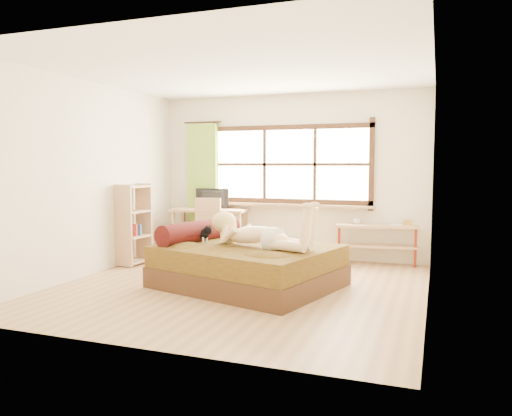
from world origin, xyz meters
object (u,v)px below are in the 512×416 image
at_px(woman, 258,222).
at_px(kitten, 200,232).
at_px(bed, 245,264).
at_px(pipe_shelf, 377,235).
at_px(chair, 206,225).
at_px(desk, 210,215).
at_px(bookshelf, 134,224).

relative_size(woman, kitten, 4.67).
bearing_deg(bed, pipe_shelf, 69.21).
bearing_deg(bed, chair, 145.99).
bearing_deg(desk, pipe_shelf, -3.42).
bearing_deg(bed, bookshelf, 177.39).
bearing_deg(woman, kitten, -174.38).
relative_size(woman, pipe_shelf, 1.14).
distance_m(kitten, desk, 1.88).
relative_size(chair, pipe_shelf, 0.78).
bearing_deg(pipe_shelf, woman, -130.34).
height_order(woman, desk, woman).
height_order(pipe_shelf, bookshelf, bookshelf).
height_order(woman, pipe_shelf, woman).
relative_size(woman, chair, 1.46).
bearing_deg(pipe_shelf, bookshelf, -169.17).
xyz_separation_m(chair, pipe_shelf, (2.70, 0.48, -0.10)).
relative_size(desk, bookshelf, 1.07).
bearing_deg(kitten, bed, 8.07).
distance_m(bed, pipe_shelf, 2.44).
distance_m(kitten, pipe_shelf, 2.83).
relative_size(bed, desk, 1.85).
relative_size(chair, bookshelf, 0.80).
xyz_separation_m(woman, pipe_shelf, (1.24, 2.03, -0.38)).
height_order(bed, woman, woman).
bearing_deg(bed, kitten, -171.93).
distance_m(kitten, bookshelf, 1.56).
distance_m(woman, pipe_shelf, 2.40).
bearing_deg(desk, kitten, -74.48).
height_order(desk, chair, chair).
xyz_separation_m(kitten, desk, (-0.69, 1.75, 0.04)).
xyz_separation_m(woman, bookshelf, (-2.31, 0.75, -0.20)).
height_order(kitten, desk, desk).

